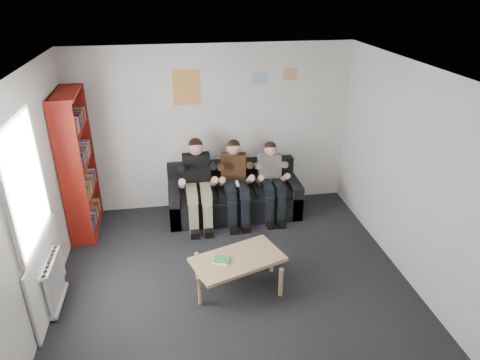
% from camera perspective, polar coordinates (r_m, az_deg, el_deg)
% --- Properties ---
extents(room_shell, '(5.00, 5.00, 5.00)m').
position_cam_1_polar(room_shell, '(4.74, -0.40, -2.85)').
color(room_shell, black).
rests_on(room_shell, ground).
extents(sofa, '(2.12, 0.87, 0.82)m').
position_cam_1_polar(sofa, '(7.10, -0.85, -2.22)').
color(sofa, black).
rests_on(sofa, ground).
extents(bookshelf, '(0.33, 0.98, 2.19)m').
position_cam_1_polar(bookshelf, '(6.71, -20.75, 1.85)').
color(bookshelf, maroon).
rests_on(bookshelf, ground).
extents(coffee_table, '(1.11, 0.61, 0.44)m').
position_cam_1_polar(coffee_table, '(5.42, -0.30, -10.81)').
color(coffee_table, tan).
rests_on(coffee_table, ground).
extents(game_cases, '(0.22, 0.17, 0.03)m').
position_cam_1_polar(game_cases, '(5.33, -2.52, -10.68)').
color(game_cases, white).
rests_on(game_cases, coffee_table).
extents(person_left, '(0.43, 0.92, 1.36)m').
position_cam_1_polar(person_left, '(6.70, -5.63, -0.55)').
color(person_left, black).
rests_on(person_left, sofa).
extents(person_middle, '(0.40, 0.86, 1.30)m').
position_cam_1_polar(person_middle, '(6.77, -0.63, -0.35)').
color(person_middle, '#4C2F19').
rests_on(person_middle, sofa).
extents(person_right, '(0.37, 0.79, 1.24)m').
position_cam_1_polar(person_right, '(6.89, 4.24, -0.18)').
color(person_right, beige).
rests_on(person_right, sofa).
extents(radiator, '(0.10, 0.64, 0.60)m').
position_cam_1_polar(radiator, '(5.62, -23.50, -12.35)').
color(radiator, silver).
rests_on(radiator, ground).
extents(window, '(0.05, 1.30, 2.36)m').
position_cam_1_polar(window, '(5.27, -25.55, -6.47)').
color(window, white).
rests_on(window, room_shell).
extents(poster_large, '(0.42, 0.01, 0.55)m').
position_cam_1_polar(poster_large, '(6.79, -7.16, 12.14)').
color(poster_large, '#E7C851').
rests_on(poster_large, room_shell).
extents(poster_blue, '(0.25, 0.01, 0.20)m').
position_cam_1_polar(poster_blue, '(6.91, 2.62, 13.38)').
color(poster_blue, '#4092DA').
rests_on(poster_blue, room_shell).
extents(poster_pink, '(0.22, 0.01, 0.18)m').
position_cam_1_polar(poster_pink, '(7.01, 6.75, 13.84)').
color(poster_pink, '#CB3FA2').
rests_on(poster_pink, room_shell).
extents(poster_sign, '(0.20, 0.01, 0.14)m').
position_cam_1_polar(poster_sign, '(6.75, -12.48, 13.41)').
color(poster_sign, silver).
rests_on(poster_sign, room_shell).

